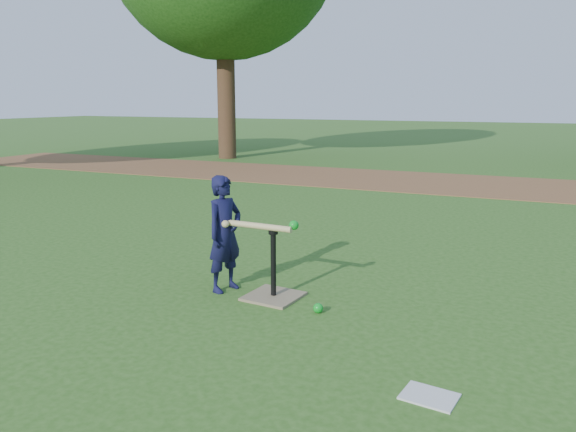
% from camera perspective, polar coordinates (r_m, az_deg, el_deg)
% --- Properties ---
extents(ground, '(80.00, 80.00, 0.00)m').
position_cam_1_polar(ground, '(4.73, -4.17, -8.65)').
color(ground, '#285116').
rests_on(ground, ground).
extents(dirt_strip, '(24.00, 3.00, 0.01)m').
position_cam_1_polar(dirt_strip, '(11.71, 13.50, 3.40)').
color(dirt_strip, brown).
rests_on(dirt_strip, ground).
extents(child, '(0.33, 0.42, 1.02)m').
position_cam_1_polar(child, '(4.88, -6.44, -1.80)').
color(child, black).
rests_on(child, ground).
extents(wiffle_ball_ground, '(0.08, 0.08, 0.08)m').
position_cam_1_polar(wiffle_ball_ground, '(4.47, 3.08, -9.32)').
color(wiffle_ball_ground, '#0D9620').
rests_on(wiffle_ball_ground, ground).
extents(clipboard, '(0.33, 0.27, 0.01)m').
position_cam_1_polar(clipboard, '(3.42, 14.17, -17.35)').
color(clipboard, silver).
rests_on(clipboard, ground).
extents(batting_tee, '(0.47, 0.47, 0.61)m').
position_cam_1_polar(batting_tee, '(4.77, -1.49, -7.04)').
color(batting_tee, '#837153').
rests_on(batting_tee, ground).
extents(swing_action, '(0.67, 0.14, 0.10)m').
position_cam_1_polar(swing_action, '(4.66, -2.59, -0.99)').
color(swing_action, tan).
rests_on(swing_action, ground).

